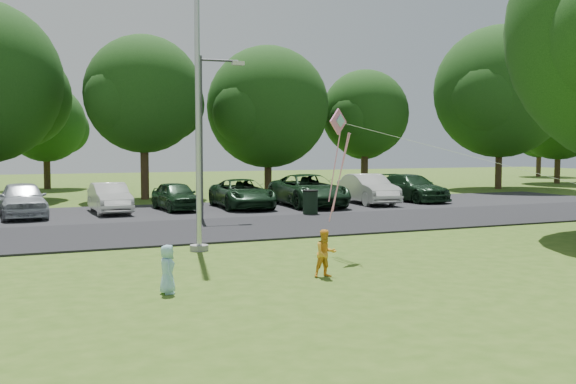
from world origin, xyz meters
name	(u,v)px	position (x,y,z in m)	size (l,w,h in m)	color
ground	(414,274)	(0.00, 0.00, 0.00)	(120.00, 120.00, 0.00)	#355516
park_road	(266,227)	(0.00, 9.00, 0.03)	(60.00, 6.00, 0.06)	black
parking_strip	(213,210)	(0.00, 15.50, 0.03)	(42.00, 7.00, 0.06)	black
flagpole	(198,96)	(-3.50, 5.00, 4.17)	(0.50, 0.50, 10.00)	#B7BABF
street_lamp	(207,122)	(-1.25, 11.91, 3.75)	(1.75, 0.33, 6.23)	#3F3F44
trash_can	(310,203)	(3.14, 12.05, 0.52)	(0.66, 0.66, 1.04)	black
tree_row	(195,96)	(1.59, 24.23, 5.71)	(64.35, 11.94, 10.88)	#332316
horizon_trees	(194,126)	(4.06, 33.88, 4.30)	(77.46, 7.20, 7.02)	#332316
parked_cars	(211,194)	(-0.10, 15.41, 0.76)	(23.48, 5.62, 1.49)	black
child_yellow	(325,253)	(-1.93, 0.51, 0.52)	(0.50, 0.39, 1.03)	orange
child_blue	(167,269)	(-5.41, 0.28, 0.47)	(0.46, 0.30, 0.95)	#92CAE0
kite	(344,139)	(-0.33, 2.69, 3.01)	(6.42, 3.49, 2.90)	pink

